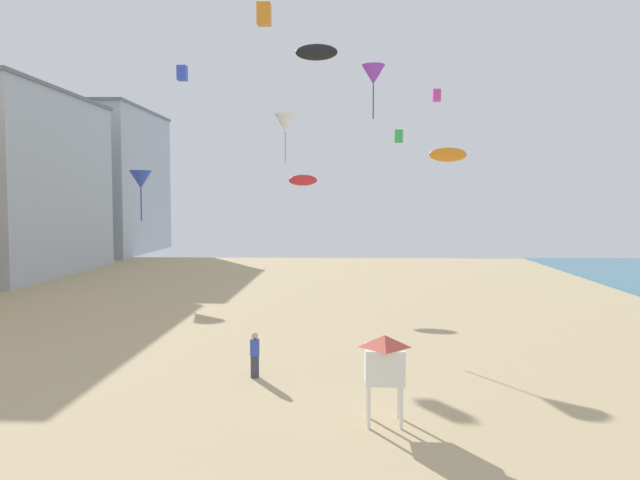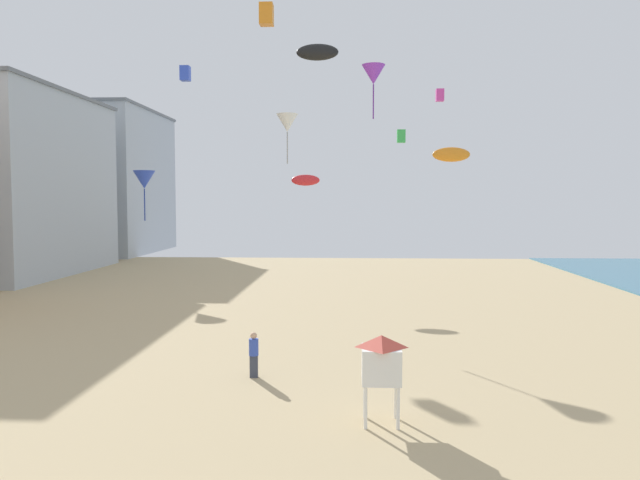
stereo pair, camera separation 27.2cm
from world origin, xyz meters
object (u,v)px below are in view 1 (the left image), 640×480
Objects in this scene: kite_red_parafoil at (303,180)px; kite_blue_delta at (141,180)px; kite_white_delta at (285,123)px; kite_blue_box at (182,73)px; kite_purple_delta at (373,75)px; kite_flyer at (255,352)px; lifeguard_stand at (384,360)px; kite_orange_parafoil at (448,155)px; kite_green_box at (399,136)px; kite_orange_box at (264,14)px; kite_magenta_box at (437,95)px; kite_black_parafoil at (316,52)px.

kite_red_parafoil is 12.80m from kite_blue_delta.
kite_white_delta is 2.92× the size of kite_blue_box.
kite_blue_box is (-12.33, 16.64, 3.52)m from kite_purple_delta.
kite_blue_box reaches higher than kite_flyer.
kite_orange_parafoil reaches higher than lifeguard_stand.
kite_white_delta is (-4.69, 19.20, 9.05)m from lifeguard_stand.
kite_green_box is at bearing 75.71° from lifeguard_stand.
kite_orange_box is 0.47× the size of kite_orange_parafoil.
kite_magenta_box reaches higher than kite_purple_delta.
kite_green_box is 15.38m from kite_blue_box.
lifeguard_stand is 0.68× the size of kite_blue_delta.
lifeguard_stand is 25.22m from kite_green_box.
kite_orange_parafoil is 3.12× the size of kite_magenta_box.
kite_orange_box is at bearing -29.34° from kite_blue_box.
kite_orange_box reaches higher than kite_magenta_box.
kite_blue_delta is at bearing 130.82° from kite_black_parafoil.
kite_green_box is at bearing 31.95° from kite_white_delta.
kite_red_parafoil is 7.07m from kite_green_box.
kite_white_delta is (-0.64, -5.68, 3.17)m from kite_red_parafoil.
kite_orange_box is 0.66× the size of kite_black_parafoil.
kite_magenta_box is 18.55m from kite_blue_box.
kite_black_parafoil is at bearing -117.33° from kite_orange_parafoil.
kite_flyer is 30.32m from kite_magenta_box.
kite_magenta_box reaches higher than kite_flyer.
kite_orange_box reaches higher than kite_green_box.
kite_orange_box is 14.81m from kite_magenta_box.
kite_white_delta is (1.54, -2.50, -7.00)m from kite_orange_box.
kite_green_box is (4.82, 11.34, -2.79)m from kite_black_parafoil.
kite_blue_delta is at bearing -176.54° from kite_orange_parafoil.
kite_white_delta is (-2.17, 6.98, -2.43)m from kite_black_parafoil.
kite_blue_delta is (-16.40, 19.80, -3.62)m from kite_purple_delta.
kite_red_parafoil is 0.97× the size of kite_black_parafoil.
kite_blue_delta is at bearing 148.10° from kite_flyer.
kite_orange_box is 15.71m from kite_blue_delta.
lifeguard_stand is 27.70m from kite_orange_box.
kite_white_delta is (-10.31, -10.56, -3.28)m from kite_magenta_box.
kite_magenta_box is 7.92m from kite_green_box.
kite_white_delta is at bearing 107.28° from kite_black_parafoil.
kite_orange_box is (-2.18, -3.18, 10.17)m from kite_red_parafoil.
kite_flyer is at bearing -88.73° from kite_white_delta.
kite_blue_box is (-9.81, 12.91, 1.71)m from kite_black_parafoil.
kite_orange_parafoil is at bearing 43.09° from kite_white_delta.
kite_orange_box is 11.43m from kite_green_box.
kite_white_delta reaches higher than kite_blue_delta.
kite_blue_delta is 19.46m from kite_green_box.
kite_flyer is 24.32m from kite_orange_box.
kite_red_parafoil is 0.66× the size of kite_white_delta.
kite_flyer is 0.44× the size of kite_blue_delta.
kite_blue_box is at bearing 142.19° from kite_white_delta.
kite_magenta_box is at bearing 26.78° from kite_red_parafoil.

